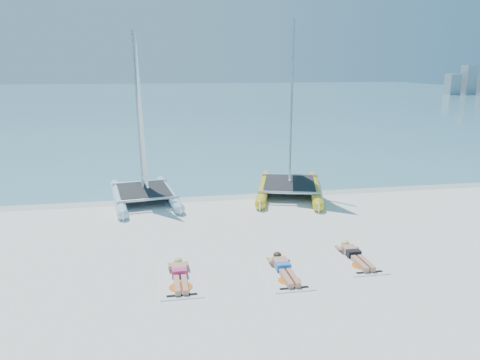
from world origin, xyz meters
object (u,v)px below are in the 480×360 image
object	(u,v)px
sunbather_b	(284,267)
towel_c	(357,261)
sunbather_a	(180,274)
sunbather_c	(354,254)
towel_a	(180,281)
catamaran_yellow	(291,137)
catamaran_blue	(141,150)
towel_b	(286,275)

from	to	relation	value
sunbather_b	towel_c	distance (m)	2.14
sunbather_a	sunbather_c	size ratio (longest dim) A/B	1.00
towel_a	sunbather_c	size ratio (longest dim) A/B	1.07
sunbather_c	sunbather_b	bearing A→B (deg)	-167.08
catamaran_yellow	sunbather_b	xyz separation A→B (m)	(-2.38, -7.63, -2.12)
sunbather_a	towel_c	distance (m)	4.74
sunbather_a	sunbather_b	bearing A→B (deg)	-2.62
catamaran_yellow	towel_c	xyz separation A→B (m)	(-0.26, -7.34, -2.23)
sunbather_a	towel_c	size ratio (longest dim) A/B	0.93
sunbather_b	sunbather_a	bearing A→B (deg)	177.38
catamaran_yellow	sunbather_a	distance (m)	9.26
towel_c	sunbather_c	distance (m)	0.22
towel_c	catamaran_blue	bearing A→B (deg)	129.18
towel_a	towel_b	size ratio (longest dim) A/B	1.00
sunbather_a	catamaran_blue	bearing A→B (deg)	97.74
towel_b	sunbather_a	bearing A→B (deg)	173.21
catamaran_blue	towel_b	world-z (taller)	catamaran_blue
towel_a	sunbather_c	world-z (taller)	sunbather_c
towel_b	sunbather_c	bearing A→B (deg)	17.75
sunbather_a	towel_a	bearing A→B (deg)	-90.00
catamaran_yellow	sunbather_c	distance (m)	7.46
towel_b	sunbather_b	size ratio (longest dim) A/B	1.07
sunbather_c	catamaran_blue	bearing A→B (deg)	129.96
towel_b	sunbather_c	distance (m)	2.23
catamaran_blue	towel_c	size ratio (longest dim) A/B	3.57
sunbather_a	towel_b	size ratio (longest dim) A/B	0.93
sunbather_b	catamaran_blue	bearing A→B (deg)	116.20
catamaran_blue	towel_c	distance (m)	9.25
catamaran_blue	towel_a	distance (m)	7.69
sunbather_b	catamaran_yellow	bearing A→B (deg)	72.70
catamaran_blue	towel_a	world-z (taller)	catamaran_blue
catamaran_blue	towel_c	xyz separation A→B (m)	(5.71, -7.00, -1.96)
sunbather_c	towel_c	bearing A→B (deg)	-90.00
towel_a	towel_c	distance (m)	4.75
catamaran_yellow	towel_a	distance (m)	9.44
catamaran_yellow	sunbather_a	xyz separation A→B (m)	(-4.99, -7.51, -2.12)
catamaran_yellow	towel_b	distance (m)	8.47
catamaran_blue	sunbather_c	xyz separation A→B (m)	(5.71, -6.81, -1.85)
towel_a	towel_b	xyz separation A→B (m)	(2.62, -0.12, 0.00)
catamaran_blue	sunbather_b	world-z (taller)	catamaran_blue
towel_c	sunbather_c	world-z (taller)	sunbather_c
towel_c	sunbather_c	size ratio (longest dim) A/B	1.07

